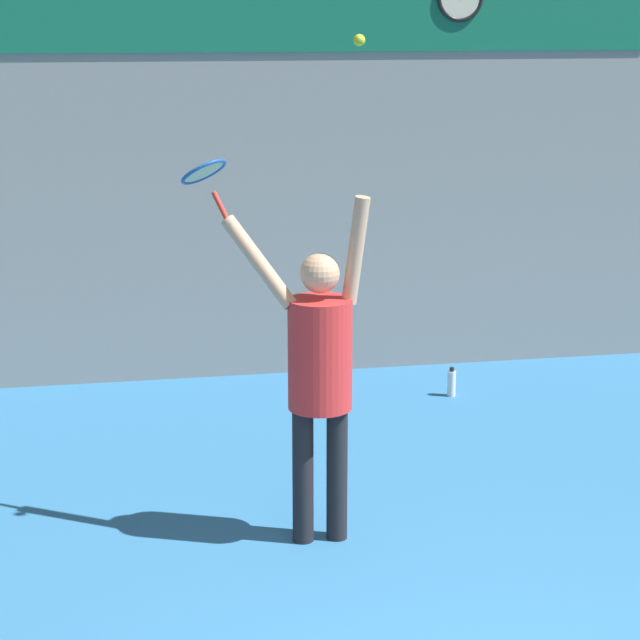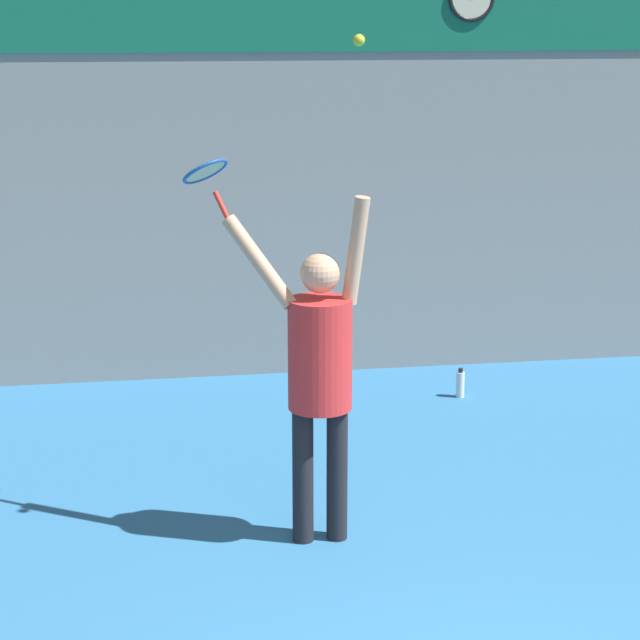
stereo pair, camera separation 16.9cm
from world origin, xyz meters
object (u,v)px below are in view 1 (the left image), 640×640
object	(u,v)px
tennis_player	(319,364)
tennis_ball	(359,40)
water_bottle	(451,383)
tennis_racket	(205,175)

from	to	relation	value
tennis_player	tennis_ball	bearing A→B (deg)	-26.30
tennis_player	water_bottle	world-z (taller)	tennis_player
water_bottle	tennis_ball	bearing A→B (deg)	-118.14
water_bottle	tennis_player	bearing A→B (deg)	-122.52
tennis_racket	tennis_player	bearing A→B (deg)	-32.10
tennis_ball	tennis_player	bearing A→B (deg)	153.70
tennis_ball	water_bottle	distance (m)	4.17
tennis_racket	tennis_ball	distance (m)	1.24
tennis_player	water_bottle	size ratio (longest dim) A/B	8.44
tennis_racket	water_bottle	world-z (taller)	tennis_racket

